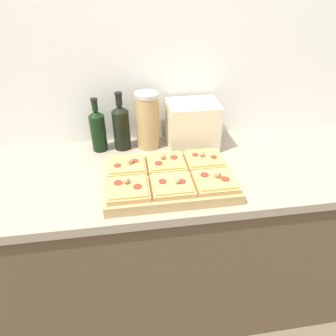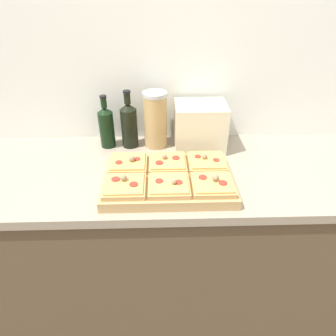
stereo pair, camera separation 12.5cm
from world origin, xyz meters
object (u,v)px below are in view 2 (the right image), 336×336
wine_bottle (129,124)px  toaster_oven (200,126)px  cutting_board (168,180)px  grain_jar_tall (155,120)px  olive_oil_bottle (107,126)px

wine_bottle → toaster_oven: 0.35m
cutting_board → wine_bottle: 0.41m
toaster_oven → cutting_board: bearing=-117.2°
wine_bottle → grain_jar_tall: size_ratio=1.03×
olive_oil_bottle → grain_jar_tall: 0.25m
cutting_board → wine_bottle: size_ratio=1.83×
grain_jar_tall → toaster_oven: size_ratio=1.04×
olive_oil_bottle → toaster_oven: 0.46m
grain_jar_tall → olive_oil_bottle: bearing=-180.0°
cutting_board → toaster_oven: bearing=62.8°
wine_bottle → grain_jar_tall: (0.13, 0.00, 0.02)m
grain_jar_tall → toaster_oven: (0.22, -0.03, -0.03)m
wine_bottle → toaster_oven: bearing=-4.4°
grain_jar_tall → cutting_board: bearing=-81.4°
cutting_board → grain_jar_tall: 0.37m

